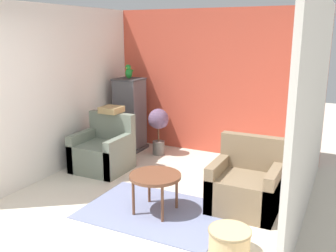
{
  "coord_description": "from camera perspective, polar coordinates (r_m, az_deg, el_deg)",
  "views": [
    {
      "loc": [
        2.25,
        -2.78,
        2.2
      ],
      "look_at": [
        0.0,
        1.8,
        0.91
      ],
      "focal_mm": 40.0,
      "sensor_mm": 36.0,
      "label": 1
    }
  ],
  "objects": [
    {
      "name": "armchair_left",
      "position": [
        6.19,
        -9.83,
        -3.94
      ],
      "size": [
        0.83,
        0.76,
        0.9
      ],
      "color": "slate",
      "rests_on": "ground_plane"
    },
    {
      "name": "wall_right",
      "position": [
        4.68,
        21.18,
        2.16
      ],
      "size": [
        0.06,
        3.61,
        2.61
      ],
      "color": "silver",
      "rests_on": "ground_plane"
    },
    {
      "name": "wall_back_accent",
      "position": [
        6.86,
        6.82,
        6.53
      ],
      "size": [
        3.83,
        0.06,
        2.61
      ],
      "color": "#C64C38",
      "rests_on": "ground_plane"
    },
    {
      "name": "armchair_right",
      "position": [
        4.89,
        11.75,
        -9.02
      ],
      "size": [
        0.83,
        0.76,
        0.9
      ],
      "color": "#7A664C",
      "rests_on": "ground_plane"
    },
    {
      "name": "potted_plant",
      "position": [
        6.79,
        -1.48,
        0.32
      ],
      "size": [
        0.4,
        0.37,
        0.86
      ],
      "color": "#66605B",
      "rests_on": "ground_plane"
    },
    {
      "name": "birdcage",
      "position": [
        7.11,
        -5.83,
        1.7
      ],
      "size": [
        0.52,
        0.52,
        1.36
      ],
      "color": "#353539",
      "rests_on": "ground_plane"
    },
    {
      "name": "coffee_table",
      "position": [
        4.64,
        -1.96,
        -7.99
      ],
      "size": [
        0.64,
        0.64,
        0.5
      ],
      "color": "brown",
      "rests_on": "ground_plane"
    },
    {
      "name": "ground_plane",
      "position": [
        4.2,
        -11.48,
        -17.74
      ],
      "size": [
        20.0,
        20.0,
        0.0
      ],
      "primitive_type": "plane",
      "color": "beige",
      "rests_on": "ground"
    },
    {
      "name": "parrot",
      "position": [
        6.98,
        -5.99,
        8.19
      ],
      "size": [
        0.12,
        0.22,
        0.26
      ],
      "color": "#1E842D",
      "rests_on": "birdcage"
    },
    {
      "name": "throw_pillow",
      "position": [
        6.24,
        -8.61,
        2.48
      ],
      "size": [
        0.32,
        0.32,
        0.1
      ],
      "color": "tan",
      "rests_on": "armchair_left"
    },
    {
      "name": "wall_left",
      "position": [
        6.24,
        -15.79,
        5.35
      ],
      "size": [
        0.06,
        3.61,
        2.61
      ],
      "color": "silver",
      "rests_on": "ground_plane"
    },
    {
      "name": "area_rug",
      "position": [
        4.83,
        -1.91,
        -12.87
      ],
      "size": [
        1.78,
        1.24,
        0.01
      ],
      "color": "slate",
      "rests_on": "ground_plane"
    },
    {
      "name": "wicker_basket",
      "position": [
        4.02,
        9.34,
        -16.82
      ],
      "size": [
        0.44,
        0.44,
        0.26
      ],
      "color": "tan",
      "rests_on": "ground_plane"
    }
  ]
}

